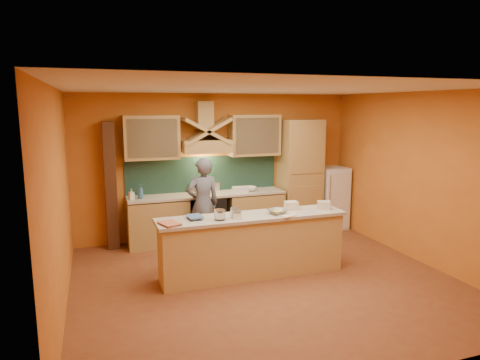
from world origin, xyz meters
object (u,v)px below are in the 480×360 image
object	(u,v)px
person	(203,204)
fridge	(331,198)
stove	(208,217)
kitchen_scale	(237,215)
mixing_bowl	(278,212)

from	to	relation	value
person	fridge	bearing A→B (deg)	-175.84
stove	person	world-z (taller)	person
stove	kitchen_scale	bearing A→B (deg)	-92.42
fridge	stove	bearing A→B (deg)	180.00
kitchen_scale	mixing_bowl	xyz separation A→B (m)	(0.67, 0.06, -0.01)
stove	kitchen_scale	world-z (taller)	kitchen_scale
fridge	mixing_bowl	bearing A→B (deg)	-137.16
stove	mixing_bowl	world-z (taller)	mixing_bowl
person	mixing_bowl	bearing A→B (deg)	113.02
fridge	person	bearing A→B (deg)	-170.73
person	stove	bearing A→B (deg)	-118.82
person	mixing_bowl	xyz separation A→B (m)	(0.79, -1.49, 0.15)
kitchen_scale	mixing_bowl	size ratio (longest dim) A/B	0.41
fridge	mixing_bowl	distance (m)	2.90
person	mixing_bowl	world-z (taller)	person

